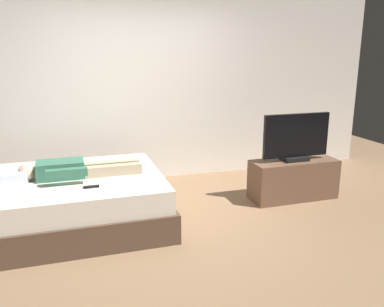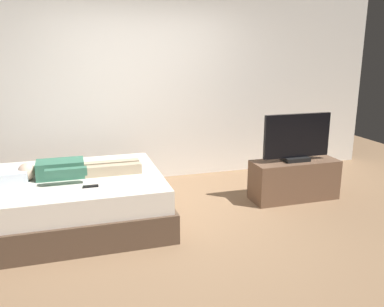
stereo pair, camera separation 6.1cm
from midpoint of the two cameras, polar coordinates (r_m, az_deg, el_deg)
ground_plane at (r=4.39m, az=-1.94°, el=-10.29°), size 10.00×10.00×0.00m
back_wall at (r=5.82m, az=-2.82°, el=10.16°), size 6.40×0.10×2.80m
bed at (r=4.53m, az=-16.17°, el=-6.48°), size 1.95×1.61×0.54m
pillow at (r=4.47m, az=-24.90°, el=-2.99°), size 0.48×0.34×0.12m
person at (r=4.41m, az=-16.12°, el=-2.13°), size 1.26×0.46×0.18m
remote at (r=4.05m, az=-13.78°, el=-4.54°), size 0.15×0.04×0.02m
tv_stand at (r=5.24m, az=14.61°, el=-3.63°), size 1.10×0.40×0.50m
tv at (r=5.11m, az=14.99°, el=2.08°), size 0.88×0.20×0.59m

